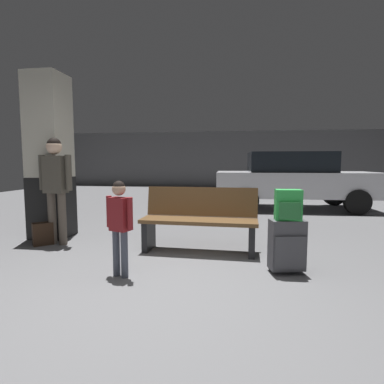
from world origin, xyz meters
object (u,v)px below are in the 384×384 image
Objects in this scene: bench at (200,220)px; backpack_dark_floor at (43,234)px; parked_car_near at (293,179)px; adult at (56,179)px; child at (120,218)px; suitcase at (287,245)px; backpack_bright at (288,205)px; structural_pillar at (50,158)px.

bench is 4.76× the size of backpack_dark_floor.
backpack_dark_floor is at bearing -179.08° from bench.
backpack_dark_floor is 6.16m from parked_car_near.
child is at bearing -37.87° from adult.
suitcase is (1.07, -0.73, -0.12)m from bench.
child is 0.65× the size of adult.
backpack_bright is 0.08× the size of parked_car_near.
suitcase is 0.58× the size of child.
backpack_dark_floor is 0.08× the size of parked_car_near.
backpack_bright is 1.00× the size of backpack_dark_floor.
suitcase is at bearing -18.18° from structural_pillar.
suitcase is at bearing 11.44° from child.
backpack_bright is at bearing -18.19° from structural_pillar.
parked_car_near is at bearing 45.22° from adult.
structural_pillar is 1.66× the size of adult.
child reaches higher than backpack_dark_floor.
parked_car_near reaches higher than suitcase.
structural_pillar is 3.84m from backpack_bright.
bench is 2.68× the size of suitcase.
backpack_bright is at bearing -151.49° from suitcase.
bench is at bearing 56.07° from child.
backpack_dark_floor is at bearing 147.39° from child.
backpack_bright is 0.32× the size of child.
structural_pillar is 2.72m from bench.
structural_pillar is 7.82× the size of backpack_dark_floor.
adult is 4.72× the size of backpack_dark_floor.
child is (-1.81, -0.37, 0.32)m from suitcase.
parked_car_near reaches higher than child.
backpack_bright is (-0.00, -0.00, 0.45)m from suitcase.
suitcase is 1.87m from child.
backpack_dark_floor is (-1.65, 1.05, -0.48)m from child.
adult reaches higher than backpack_bright.
parked_car_near is (4.53, 3.78, -0.51)m from structural_pillar.
structural_pillar reaches higher than child.
backpack_dark_floor is at bearing 168.75° from suitcase.
bench is 1.33m from child.
adult is at bearing -50.22° from structural_pillar.
backpack_bright is at bearing -100.58° from parked_car_near.
backpack_bright is 5.05m from parked_car_near.
child is at bearing -168.56° from suitcase.
parked_car_near reaches higher than bench.
structural_pillar is 2.47m from child.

